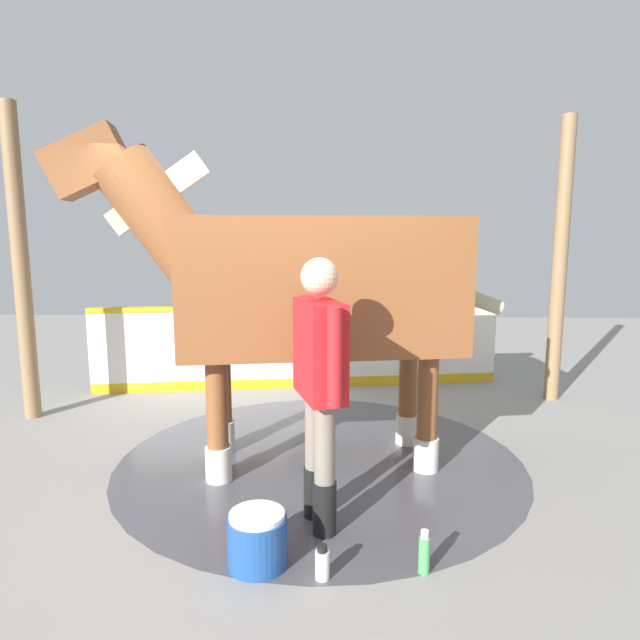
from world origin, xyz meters
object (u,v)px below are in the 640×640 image
object	(u,v)px
handler	(320,374)
wash_bucket	(257,539)
horse	(305,283)
bottle_spray	(424,553)
bottle_shampoo	(322,563)

from	to	relation	value
handler	wash_bucket	bearing A→B (deg)	-144.95
horse	bottle_spray	size ratio (longest dim) A/B	13.99
horse	wash_bucket	world-z (taller)	horse
horse	wash_bucket	bearing A→B (deg)	74.39
wash_bucket	bottle_spray	size ratio (longest dim) A/B	1.35
handler	horse	bearing A→B (deg)	80.57
wash_bucket	bottle_spray	bearing A→B (deg)	-2.60
bottle_shampoo	horse	bearing A→B (deg)	96.90
handler	wash_bucket	world-z (taller)	handler
handler	bottle_spray	size ratio (longest dim) A/B	6.82
handler	bottle_shampoo	world-z (taller)	handler
horse	bottle_shampoo	size ratio (longest dim) A/B	17.87
handler	bottle_spray	bearing A→B (deg)	-57.74
bottle_spray	wash_bucket	bearing A→B (deg)	177.40
wash_bucket	bottle_spray	xyz separation A→B (m)	(0.94, -0.04, -0.04)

